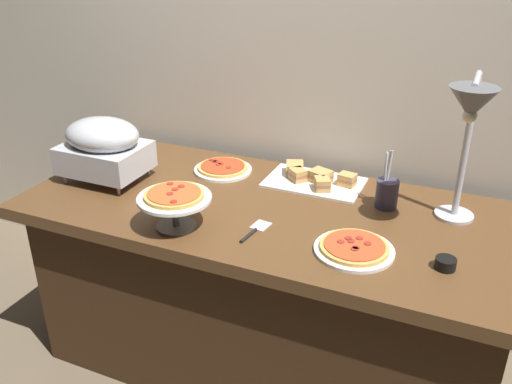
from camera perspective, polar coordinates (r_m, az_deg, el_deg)
ground_plane at (r=2.54m, az=1.13°, el=-16.92°), size 8.00×8.00×0.00m
back_wall at (r=2.39m, az=6.14°, el=13.09°), size 4.40×0.04×2.40m
buffet_table at (r=2.29m, az=1.21°, el=-9.83°), size 1.90×0.84×0.76m
chafing_dish at (r=2.35m, az=-15.50°, el=4.63°), size 0.34×0.26×0.26m
heat_lamp at (r=1.85m, az=21.24°, el=7.12°), size 0.15×0.33×0.54m
pizza_plate_front at (r=1.83m, az=10.13°, el=-5.77°), size 0.26×0.26×0.03m
pizza_plate_center at (r=2.39m, az=-3.46°, el=2.45°), size 0.25×0.25×0.03m
pizza_plate_raised_stand at (r=1.93m, az=-8.43°, el=-0.83°), size 0.26×0.26×0.14m
sandwich_platter at (r=2.28m, az=6.06°, el=1.37°), size 0.39×0.25×0.06m
sauce_cup_near at (r=1.82m, az=19.03°, el=-6.97°), size 0.07×0.07×0.04m
utensil_holder at (r=2.12m, az=13.38°, el=-0.05°), size 0.08×0.08×0.22m
serving_spatula at (r=1.93m, az=-0.10°, el=-3.99°), size 0.06×0.17×0.01m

